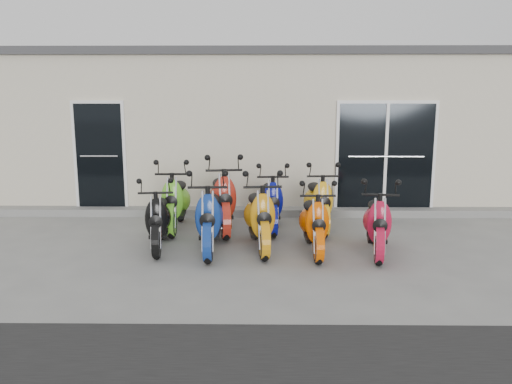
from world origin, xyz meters
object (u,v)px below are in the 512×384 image
scooter_front_orange_a (259,208)px  scooter_back_blue (271,195)px  scooter_front_red (377,215)px  scooter_back_red (222,191)px  scooter_back_yellow (318,195)px  scooter_back_green (176,193)px  scooter_front_blue (210,209)px  scooter_front_orange_b (314,215)px  scooter_front_black (158,212)px

scooter_front_orange_a → scooter_back_blue: scooter_front_orange_a is taller
scooter_front_red → scooter_back_red: 2.81m
scooter_front_red → scooter_back_blue: scooter_back_blue is taller
scooter_back_red → scooter_back_yellow: (1.73, 0.10, -0.07)m
scooter_front_orange_a → scooter_back_yellow: (1.06, 1.22, -0.02)m
scooter_front_orange_a → scooter_back_green: (-1.51, 1.19, 0.01)m
scooter_front_blue → scooter_front_red: 2.56m
scooter_front_red → scooter_back_blue: (-1.59, 1.46, 0.02)m
scooter_back_green → scooter_front_orange_b: bearing=-32.4°
scooter_front_orange_a → scooter_front_orange_b: scooter_front_orange_a is taller
scooter_front_black → scooter_back_blue: (1.80, 1.23, 0.04)m
scooter_back_green → scooter_back_yellow: size_ratio=1.04×
scooter_front_orange_a → scooter_front_red: size_ratio=1.08×
scooter_front_blue → scooter_back_yellow: bearing=33.2°
scooter_front_black → scooter_back_yellow: scooter_back_yellow is taller
scooter_front_blue → scooter_front_orange_a: scooter_front_blue is taller
scooter_front_red → scooter_back_red: scooter_back_red is taller
scooter_front_black → scooter_front_red: bearing=-11.5°
scooter_front_blue → scooter_back_yellow: 2.26m
scooter_front_orange_a → scooter_back_red: (-0.67, 1.12, 0.06)m
scooter_back_red → scooter_front_red: bearing=-37.5°
scooter_front_blue → scooter_back_red: 1.24m
scooter_front_blue → scooter_back_green: size_ratio=1.00×
scooter_back_red → scooter_back_yellow: 1.73m
scooter_front_orange_a → scooter_back_red: scooter_back_red is taller
scooter_back_green → scooter_back_blue: size_ratio=1.05×
scooter_front_orange_b → scooter_back_red: size_ratio=0.83×
scooter_front_black → scooter_front_red: scooter_front_red is taller
scooter_front_blue → scooter_front_orange_b: scooter_front_blue is taller
scooter_front_black → scooter_back_red: size_ratio=0.83×
scooter_front_black → scooter_back_red: scooter_back_red is taller
scooter_back_yellow → scooter_front_orange_a: bearing=-134.3°
scooter_front_blue → scooter_front_orange_b: 1.61m
scooter_back_blue → scooter_front_blue: bearing=-128.9°
scooter_front_orange_a → scooter_back_blue: (0.20, 1.23, -0.03)m
scooter_front_orange_a → scooter_front_orange_b: (0.84, -0.19, -0.06)m
scooter_front_orange_b → scooter_back_blue: scooter_back_blue is taller
scooter_front_black → scooter_back_yellow: (2.65, 1.21, 0.05)m
scooter_front_black → scooter_front_blue: size_ratio=0.89×
scooter_front_red → scooter_back_blue: size_ratio=0.97×
scooter_back_yellow → scooter_front_red: bearing=-66.4°
scooter_back_green → scooter_back_yellow: 2.57m
scooter_front_black → scooter_front_orange_b: 2.43m
scooter_front_blue → scooter_back_blue: 1.66m
scooter_front_red → scooter_back_yellow: scooter_back_yellow is taller
scooter_front_red → scooter_back_red: (-2.46, 1.34, 0.10)m
scooter_back_green → scooter_back_red: size_ratio=0.93×
scooter_front_blue → scooter_front_orange_a: bearing=5.5°
scooter_front_orange_b → scooter_front_red: 0.96m
scooter_back_blue → scooter_back_yellow: scooter_back_yellow is taller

